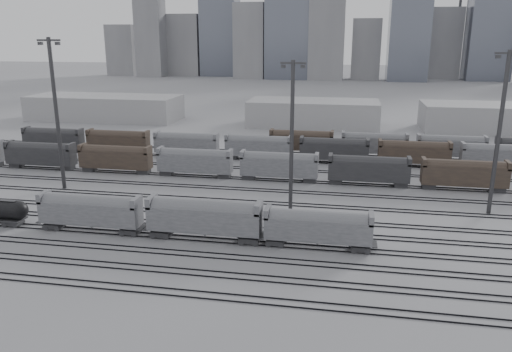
% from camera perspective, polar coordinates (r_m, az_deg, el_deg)
% --- Properties ---
extents(ground, '(900.00, 900.00, 0.00)m').
position_cam_1_polar(ground, '(69.74, -7.65, -7.41)').
color(ground, '#A3A3A8').
rests_on(ground, ground).
extents(tracks, '(220.00, 71.50, 0.16)m').
position_cam_1_polar(tracks, '(85.41, -4.05, -2.86)').
color(tracks, black).
rests_on(tracks, ground).
extents(hopper_car_a, '(14.93, 2.97, 5.34)m').
position_cam_1_polar(hopper_car_a, '(75.21, -18.41, -3.67)').
color(hopper_car_a, '#262629').
rests_on(hopper_car_a, ground).
extents(hopper_car_b, '(15.86, 3.15, 5.67)m').
position_cam_1_polar(hopper_car_b, '(68.78, -5.92, -4.55)').
color(hopper_car_b, '#262629').
rests_on(hopper_car_b, ground).
extents(hopper_car_c, '(14.19, 2.82, 5.07)m').
position_cam_1_polar(hopper_car_c, '(66.41, 7.11, -5.68)').
color(hopper_car_c, '#262629').
rests_on(hopper_car_c, ground).
extents(light_mast_b, '(4.33, 0.69, 27.07)m').
position_cam_1_polar(light_mast_b, '(96.22, -21.87, 6.91)').
color(light_mast_b, '#363638').
rests_on(light_mast_b, ground).
extents(light_mast_c, '(3.82, 0.61, 23.90)m').
position_cam_1_polar(light_mast_c, '(75.96, 4.11, 4.63)').
color(light_mast_c, '#363638').
rests_on(light_mast_c, ground).
extents(light_mast_d, '(4.05, 0.65, 25.31)m').
position_cam_1_polar(light_mast_d, '(84.70, 26.06, 4.74)').
color(light_mast_d, '#363638').
rests_on(light_mast_d, ground).
extents(bg_string_near, '(151.00, 3.00, 5.60)m').
position_cam_1_polar(bg_string_near, '(96.79, 2.66, 1.08)').
color(bg_string_near, gray).
rests_on(bg_string_near, ground).
extents(bg_string_mid, '(151.00, 3.00, 5.60)m').
position_cam_1_polar(bg_string_mid, '(111.55, 8.90, 2.87)').
color(bg_string_mid, '#262629').
rests_on(bg_string_mid, ground).
extents(bg_string_far, '(66.00, 3.00, 5.60)m').
position_cam_1_polar(bg_string_far, '(120.26, 17.40, 3.27)').
color(bg_string_far, '#48392D').
rests_on(bg_string_far, ground).
extents(warehouse_left, '(50.00, 18.00, 8.00)m').
position_cam_1_polar(warehouse_left, '(176.97, -16.86, 7.50)').
color(warehouse_left, '#A8A8AB').
rests_on(warehouse_left, ground).
extents(warehouse_mid, '(40.00, 18.00, 8.00)m').
position_cam_1_polar(warehouse_mid, '(157.89, 6.57, 7.15)').
color(warehouse_mid, '#A8A8AB').
rests_on(warehouse_mid, ground).
extents(warehouse_right, '(35.00, 18.00, 8.00)m').
position_cam_1_polar(warehouse_right, '(162.37, 24.56, 6.07)').
color(warehouse_right, '#A8A8AB').
rests_on(warehouse_right, ground).
extents(skyline, '(316.00, 22.40, 95.00)m').
position_cam_1_polar(skyline, '(341.04, 9.25, 16.77)').
color(skyline, gray).
rests_on(skyline, ground).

